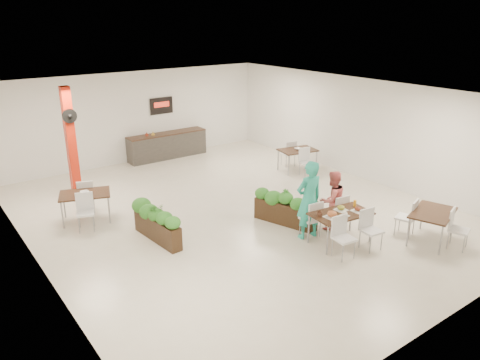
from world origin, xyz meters
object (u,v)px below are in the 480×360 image
(red_column, at_px, (71,141))
(diner_man, at_px, (309,200))
(main_table, at_px, (340,218))
(planter_left, at_px, (157,221))
(planter_right, at_px, (285,206))
(side_table_b, at_px, (298,153))
(side_table_a, at_px, (85,197))
(diner_woman, at_px, (332,200))
(service_counter, at_px, (167,145))
(side_table_c, at_px, (432,217))

(red_column, xyz_separation_m, diner_man, (3.55, -6.01, -0.69))
(red_column, relative_size, main_table, 1.82)
(planter_left, bearing_deg, planter_right, -20.35)
(red_column, distance_m, side_table_b, 7.21)
(red_column, bearing_deg, planter_left, -81.77)
(planter_left, xyz_separation_m, side_table_a, (-0.95, 2.10, 0.14))
(red_column, bearing_deg, diner_man, -59.47)
(planter_right, bearing_deg, planter_left, 159.65)
(main_table, xyz_separation_m, diner_woman, (0.41, 0.65, 0.11))
(red_column, bearing_deg, main_table, -59.45)
(red_column, height_order, side_table_b, red_column)
(side_table_a, relative_size, side_table_b, 1.00)
(service_counter, bearing_deg, planter_right, -93.26)
(diner_woman, height_order, side_table_c, diner_woman)
(planter_left, bearing_deg, diner_man, -33.73)
(diner_woman, height_order, side_table_b, diner_woman)
(side_table_b, xyz_separation_m, side_table_c, (-1.11, -5.74, -0.00))
(diner_woman, xyz_separation_m, planter_left, (-3.76, 1.98, -0.26))
(red_column, relative_size, side_table_a, 1.92)
(main_table, bearing_deg, side_table_b, 57.55)
(side_table_b, relative_size, side_table_c, 1.00)
(red_column, relative_size, diner_man, 1.68)
(service_counter, bearing_deg, side_table_a, -139.01)
(red_column, height_order, diner_woman, red_column)
(side_table_a, xyz_separation_m, side_table_c, (6.07, -5.96, -0.00))
(main_table, relative_size, side_table_c, 1.05)
(planter_left, bearing_deg, main_table, -38.14)
(diner_woman, bearing_deg, planter_right, -41.84)
(side_table_c, bearing_deg, diner_woman, 107.47)
(red_column, relative_size, diner_woman, 2.13)
(planter_left, bearing_deg, side_table_b, 16.87)
(service_counter, distance_m, planter_right, 7.03)
(side_table_c, bearing_deg, side_table_a, 117.20)
(planter_right, bearing_deg, diner_woman, -49.00)
(side_table_a, bearing_deg, diner_woman, -20.67)
(red_column, height_order, diner_man, red_column)
(diner_woman, xyz_separation_m, side_table_b, (2.46, 3.87, -0.12))
(diner_woman, xyz_separation_m, planter_right, (-0.75, 0.86, -0.26))
(main_table, distance_m, side_table_b, 5.36)
(main_table, distance_m, planter_right, 1.56)
(planter_right, bearing_deg, main_table, -77.43)
(red_column, height_order, planter_left, red_column)
(red_column, height_order, service_counter, red_column)
(service_counter, xyz_separation_m, side_table_c, (1.70, -9.75, 0.14))
(side_table_c, bearing_deg, main_table, 126.93)
(diner_woman, relative_size, side_table_b, 0.90)
(planter_right, distance_m, side_table_b, 4.40)
(main_table, distance_m, side_table_a, 6.40)
(diner_man, distance_m, side_table_c, 2.87)
(main_table, bearing_deg, red_column, 120.55)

